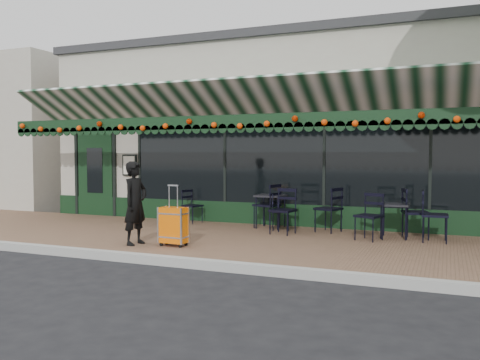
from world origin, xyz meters
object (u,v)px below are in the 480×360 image
at_px(chair_a_left, 328,209).
at_px(suitcase, 173,226).
at_px(woman, 135,203).
at_px(chair_b_left, 267,206).
at_px(cafe_table_b, 271,198).
at_px(chair_a_right, 415,213).
at_px(cafe_table_a, 395,207).
at_px(chair_b_front, 283,211).
at_px(chair_solo, 192,206).
at_px(chair_a_extra, 435,216).
at_px(chair_a_front, 369,216).
at_px(chair_b_right, 281,212).

bearing_deg(chair_a_left, suitcase, -19.56).
distance_m(woman, chair_b_left, 3.24).
distance_m(cafe_table_b, chair_a_right, 3.08).
height_order(woman, cafe_table_b, woman).
xyz_separation_m(cafe_table_a, chair_a_left, (-1.36, 0.25, -0.12)).
height_order(chair_b_front, chair_solo, chair_b_front).
distance_m(cafe_table_a, chair_a_extra, 0.77).
distance_m(chair_b_left, chair_solo, 1.92).
relative_size(chair_a_left, chair_solo, 1.20).
distance_m(chair_a_right, chair_a_extra, 0.44).
relative_size(cafe_table_a, chair_b_front, 0.71).
bearing_deg(woman, chair_solo, 13.03).
relative_size(chair_a_front, chair_solo, 1.13).
bearing_deg(cafe_table_a, chair_a_extra, -12.87).
relative_size(woman, chair_b_right, 1.90).
xyz_separation_m(cafe_table_b, chair_a_right, (3.07, -0.28, -0.17)).
bearing_deg(chair_b_left, chair_a_right, 99.27).
distance_m(woman, chair_a_left, 4.04).
relative_size(cafe_table_a, chair_a_extra, 0.69).
bearing_deg(suitcase, chair_b_left, 75.56).
bearing_deg(cafe_table_a, woman, -149.48).
xyz_separation_m(chair_a_front, chair_b_right, (-1.95, 0.60, -0.06)).
distance_m(woman, suitcase, 0.82).
bearing_deg(chair_a_extra, woman, 112.46).
height_order(chair_a_right, chair_solo, chair_a_right).
distance_m(cafe_table_a, chair_a_front, 0.64).
distance_m(woman, chair_a_front, 4.38).
xyz_separation_m(woman, chair_solo, (-0.39, 2.96, -0.35)).
bearing_deg(woman, chair_a_front, -56.32).
bearing_deg(cafe_table_b, chair_b_front, -54.82).
distance_m(chair_a_extra, chair_b_left, 3.52).
bearing_deg(chair_a_right, suitcase, 107.18).
xyz_separation_m(suitcase, chair_b_left, (0.81, 2.72, 0.14)).
relative_size(chair_a_right, chair_b_front, 1.05).
bearing_deg(cafe_table_a, suitcase, -146.04).
bearing_deg(chair_b_right, woman, 125.61).
bearing_deg(woman, chair_a_left, -40.93).
distance_m(cafe_table_a, chair_b_left, 2.77).
relative_size(chair_a_right, chair_b_right, 1.24).
relative_size(cafe_table_b, chair_b_right, 0.93).
bearing_deg(cafe_table_a, chair_solo, 174.70).
height_order(woman, cafe_table_a, woman).
xyz_separation_m(chair_a_front, chair_a_extra, (1.16, 0.29, 0.04)).
relative_size(chair_a_extra, chair_b_front, 1.04).
bearing_deg(cafe_table_b, chair_a_front, -20.26).
distance_m(woman, chair_a_extra, 5.55).
bearing_deg(chair_a_left, chair_a_right, 104.96).
relative_size(cafe_table_b, chair_a_right, 0.74).
bearing_deg(chair_b_right, chair_b_front, -176.22).
xyz_separation_m(chair_a_right, chair_solo, (-5.05, 0.34, -0.09)).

